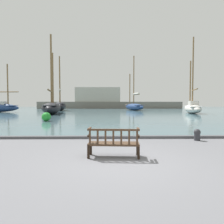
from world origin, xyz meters
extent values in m
plane|color=slate|center=(0.00, 0.00, 0.00)|extent=(160.00, 160.00, 0.00)
cube|color=#476670|center=(0.00, 44.00, 0.04)|extent=(100.00, 80.00, 0.08)
cube|color=#4C4C50|center=(0.00, 3.85, 0.06)|extent=(40.00, 0.30, 0.12)
cube|color=black|center=(-0.95, 0.80, 0.21)|extent=(0.07, 0.07, 0.42)
cube|color=black|center=(0.58, 0.70, 0.21)|extent=(0.07, 0.07, 0.42)
cube|color=black|center=(-0.98, 0.35, 0.21)|extent=(0.07, 0.07, 0.42)
cube|color=black|center=(0.55, 0.25, 0.21)|extent=(0.07, 0.07, 0.42)
cube|color=#422D1E|center=(-0.20, 0.53, 0.42)|extent=(1.63, 0.63, 0.06)
cube|color=#422D1E|center=(-0.21, 0.31, 0.89)|extent=(1.60, 0.16, 0.06)
cube|color=#422D1E|center=(-0.93, 0.36, 0.66)|extent=(0.06, 0.04, 0.41)
cube|color=#422D1E|center=(-0.69, 0.34, 0.66)|extent=(0.06, 0.04, 0.41)
cube|color=#422D1E|center=(-0.45, 0.32, 0.66)|extent=(0.06, 0.04, 0.41)
cube|color=#422D1E|center=(-0.21, 0.31, 0.66)|extent=(0.06, 0.04, 0.41)
cube|color=#422D1E|center=(0.03, 0.29, 0.66)|extent=(0.06, 0.04, 0.41)
cube|color=#422D1E|center=(0.27, 0.27, 0.66)|extent=(0.06, 0.04, 0.41)
cube|color=#422D1E|center=(0.51, 0.26, 0.66)|extent=(0.06, 0.04, 0.41)
cube|color=black|center=(-0.97, 0.49, 0.69)|extent=(0.08, 0.30, 0.06)
cube|color=#422D1E|center=(-0.97, 0.58, 0.90)|extent=(0.09, 0.47, 0.04)
cube|color=black|center=(0.56, 0.38, 0.69)|extent=(0.08, 0.30, 0.06)
cube|color=#422D1E|center=(0.57, 0.47, 0.90)|extent=(0.09, 0.47, 0.04)
ellipsoid|color=black|center=(-11.28, 39.06, 1.05)|extent=(5.09, 11.19, 1.95)
cube|color=#4C4C51|center=(-11.28, 39.06, 1.59)|extent=(4.16, 9.77, 0.08)
cylinder|color=brown|center=(-11.35, 39.33, 6.89)|extent=(0.25, 0.25, 10.53)
cylinder|color=brown|center=(-10.63, 36.46, 4.14)|extent=(1.63, 5.78, 0.20)
cylinder|color=silver|center=(-10.63, 36.46, 4.34)|extent=(1.68, 5.26, 0.40)
cylinder|color=brown|center=(-12.08, 42.24, 5.58)|extent=(0.25, 0.25, 7.91)
cylinder|color=brown|center=(-10.56, 36.15, 5.48)|extent=(0.25, 0.25, 7.70)
ellipsoid|color=silver|center=(13.16, 26.21, 0.79)|extent=(4.36, 9.43, 1.42)
cube|color=white|center=(13.16, 26.21, 1.18)|extent=(3.56, 8.23, 0.08)
cube|color=beige|center=(12.99, 25.54, 1.63)|extent=(1.83, 2.93, 0.81)
cylinder|color=brown|center=(13.21, 26.43, 6.75)|extent=(0.22, 0.22, 11.06)
cylinder|color=brown|center=(12.70, 24.41, 3.73)|extent=(1.18, 4.09, 0.18)
cylinder|color=brown|center=(13.82, 28.88, 5.12)|extent=(0.22, 0.22, 7.79)
ellipsoid|color=black|center=(-9.18, 25.13, 0.92)|extent=(4.45, 9.68, 1.69)
cube|color=#4C4C51|center=(-9.18, 25.13, 1.39)|extent=(3.57, 8.45, 0.08)
cylinder|color=brown|center=(-9.22, 25.36, 6.82)|extent=(0.27, 0.27, 10.79)
cylinder|color=brown|center=(-8.76, 22.96, 3.46)|extent=(1.14, 4.84, 0.22)
cylinder|color=brown|center=(-9.71, 27.88, 5.73)|extent=(0.27, 0.27, 8.62)
cylinder|color=brown|center=(-10.21, 30.49, 1.41)|extent=(0.51, 1.59, 0.22)
ellipsoid|color=navy|center=(5.44, 39.88, 0.83)|extent=(4.54, 9.02, 1.51)
cube|color=#516B9E|center=(5.44, 39.88, 1.25)|extent=(3.72, 7.86, 0.08)
cylinder|color=brown|center=(5.38, 40.09, 6.88)|extent=(0.22, 0.22, 11.18)
cylinder|color=brown|center=(5.80, 38.61, 3.61)|extent=(1.01, 3.00, 0.18)
cylinder|color=silver|center=(5.80, 38.61, 3.79)|extent=(1.10, 2.76, 0.36)
cylinder|color=brown|center=(4.72, 42.40, 5.00)|extent=(0.22, 0.22, 7.43)
cylinder|color=brown|center=(4.09, 44.61, 1.27)|extent=(0.47, 1.11, 0.18)
cylinder|color=brown|center=(-18.75, 30.38, 3.71)|extent=(4.51, 0.48, 0.18)
cylinder|color=brown|center=(-18.43, 30.35, 4.99)|extent=(0.22, 0.22, 7.34)
cylinder|color=#2D2D33|center=(3.67, 3.24, 0.19)|extent=(0.27, 0.27, 0.38)
sphere|color=#2D2D33|center=(3.67, 3.24, 0.38)|extent=(0.31, 0.31, 0.31)
sphere|color=green|center=(-5.97, 12.22, 0.48)|extent=(0.80, 0.80, 0.80)
cylinder|color=#2D2D33|center=(-5.97, 12.22, 1.23)|extent=(0.06, 0.06, 0.70)
cube|color=slate|center=(0.00, 54.76, 1.05)|extent=(43.42, 2.40, 2.10)
cube|color=#B7B2A3|center=(-3.71, 54.76, 4.27)|extent=(13.49, 2.00, 4.34)
camera|label=1|loc=(-0.35, -5.72, 1.70)|focal=32.00mm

